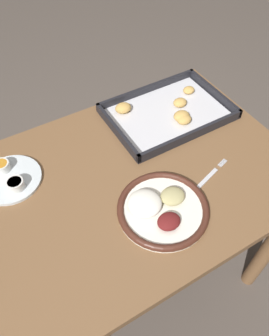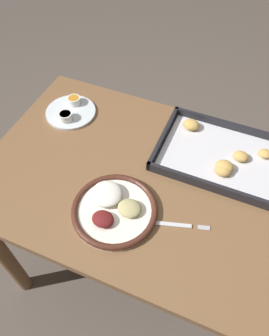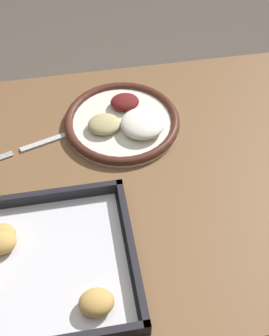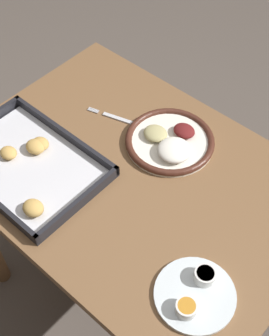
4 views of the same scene
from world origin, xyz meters
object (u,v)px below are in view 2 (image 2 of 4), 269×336
Objects in this scene: baking_tray at (221,155)px; fork at (171,224)px; saucer_plate at (70,111)px; dinner_plate at (113,208)px.

fork is at bearing -103.34° from baking_tray.
saucer_plate is 0.44× the size of baking_tray.
fork is 1.06× the size of saucer_plate.
saucer_plate is (-0.33, 0.32, -0.00)m from dinner_plate.
dinner_plate is at bearing -127.08° from baking_tray.
fork is 0.59m from saucer_plate.
dinner_plate is 0.46m from saucer_plate.
dinner_plate is 0.41m from baking_tray.
baking_tray is (0.58, 0.01, 0.00)m from saucer_plate.
dinner_plate reaches higher than saucer_plate.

